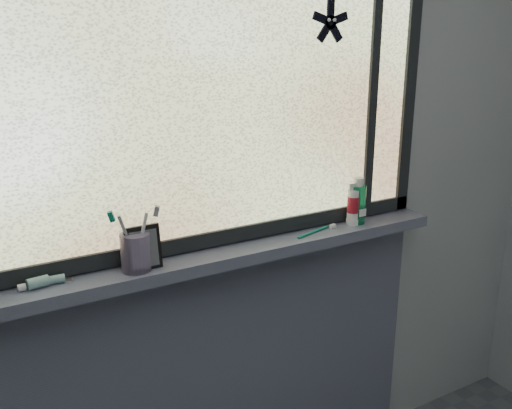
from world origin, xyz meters
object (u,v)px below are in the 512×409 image
object	(u,v)px
vanity_mirror	(143,248)
mouthwash_bottle	(358,201)
cream_tube	(353,203)
toothbrush_cup	(136,252)

from	to	relation	value
vanity_mirror	mouthwash_bottle	distance (m)	0.82
cream_tube	toothbrush_cup	bearing A→B (deg)	-179.29
cream_tube	mouthwash_bottle	bearing A→B (deg)	3.66
toothbrush_cup	cream_tube	distance (m)	0.82
mouthwash_bottle	cream_tube	xyz separation A→B (m)	(-0.02, -0.00, -0.00)
vanity_mirror	toothbrush_cup	xyz separation A→B (m)	(-0.02, 0.00, -0.01)
vanity_mirror	toothbrush_cup	size ratio (longest dim) A/B	1.16
vanity_mirror	cream_tube	xyz separation A→B (m)	(0.79, 0.01, 0.02)
vanity_mirror	cream_tube	bearing A→B (deg)	0.40
vanity_mirror	toothbrush_cup	bearing A→B (deg)	177.56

